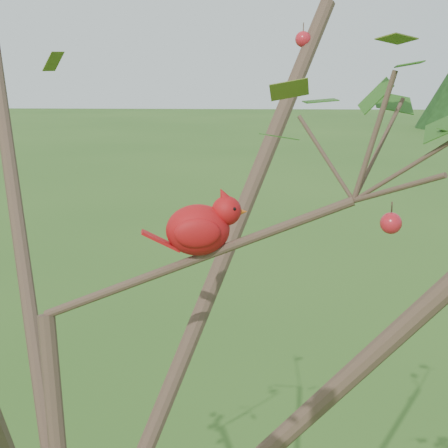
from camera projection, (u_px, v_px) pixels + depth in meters
The scene contains 3 objects.
crabapple_tree at pixel (61, 249), 1.22m from camera, with size 2.35×2.05×2.95m.
cardinal at pixel (202, 227), 1.30m from camera, with size 0.20×0.12×0.14m.
distant_trees at pixel (201, 91), 24.73m from camera, with size 45.63×13.75×3.65m.
Camera 1 is at (0.37, -1.19, 2.44)m, focal length 55.00 mm.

